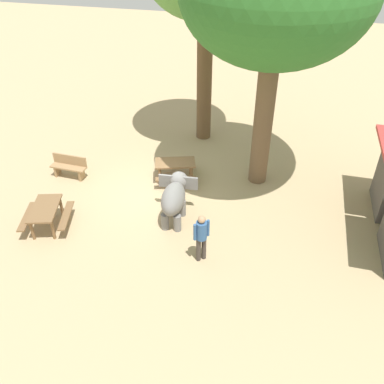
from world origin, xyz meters
name	(u,v)px	position (x,y,z in m)	size (l,w,h in m)	color
ground_plane	(156,193)	(0.00, 0.00, 0.00)	(60.00, 60.00, 0.00)	tan
elephant	(175,197)	(1.20, 1.11, 0.88)	(1.99, 1.34, 1.38)	slate
person_handler	(201,235)	(2.89, 2.42, 0.95)	(0.37, 0.41, 1.62)	#3F3833
wooden_bench	(69,166)	(-0.23, -3.57, 0.47)	(0.45, 1.41, 0.88)	#9E7A51
picnic_table_near	(175,166)	(-1.05, 0.45, 0.59)	(1.88, 1.89, 0.78)	brown
picnic_table_far	(46,212)	(2.71, -2.77, 0.59)	(1.87, 1.86, 0.78)	brown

